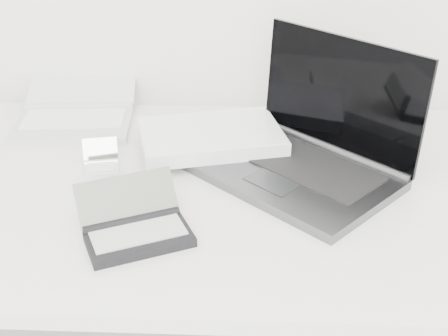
{
  "coord_description": "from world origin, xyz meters",
  "views": [
    {
      "loc": [
        0.01,
        0.45,
        1.38
      ],
      "look_at": [
        -0.03,
        1.51,
        0.79
      ],
      "focal_mm": 50.0,
      "sensor_mm": 36.0,
      "label": 1
    }
  ],
  "objects_px": {
    "netbook_open_white": "(76,113)",
    "laptop_large": "(270,146)",
    "desk": "(239,204)",
    "palmtop_charcoal": "(136,228)"
  },
  "relations": [
    {
      "from": "netbook_open_white",
      "to": "laptop_large",
      "type": "bearing_deg",
      "value": -27.69
    },
    {
      "from": "desk",
      "to": "netbook_open_white",
      "type": "bearing_deg",
      "value": 144.0
    },
    {
      "from": "laptop_large",
      "to": "palmtop_charcoal",
      "type": "relative_size",
      "value": 2.65
    },
    {
      "from": "desk",
      "to": "palmtop_charcoal",
      "type": "xyz_separation_m",
      "value": [
        -0.18,
        -0.19,
        0.07
      ]
    },
    {
      "from": "laptop_large",
      "to": "netbook_open_white",
      "type": "relative_size",
      "value": 1.64
    },
    {
      "from": "palmtop_charcoal",
      "to": "laptop_large",
      "type": "bearing_deg",
      "value": 25.09
    },
    {
      "from": "desk",
      "to": "palmtop_charcoal",
      "type": "distance_m",
      "value": 0.27
    },
    {
      "from": "netbook_open_white",
      "to": "palmtop_charcoal",
      "type": "relative_size",
      "value": 1.62
    },
    {
      "from": "desk",
      "to": "laptop_large",
      "type": "distance_m",
      "value": 0.14
    },
    {
      "from": "desk",
      "to": "netbook_open_white",
      "type": "distance_m",
      "value": 0.51
    }
  ]
}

